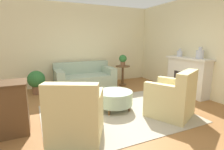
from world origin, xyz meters
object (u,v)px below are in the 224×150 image
(armchair_right, at_px, (173,99))
(potted_plant_on_side_table, at_px, (123,59))
(vase_mantel_far, at_px, (200,54))
(potted_plant_floor, at_px, (36,81))
(armchair_left, at_px, (76,117))
(ottoman_table, at_px, (115,98))
(side_table, at_px, (123,72))
(vase_mantel_near, at_px, (180,53))
(couch, at_px, (85,79))

(armchair_right, distance_m, potted_plant_on_side_table, 2.77)
(vase_mantel_far, distance_m, potted_plant_floor, 4.65)
(armchair_left, distance_m, ottoman_table, 1.36)
(ottoman_table, xyz_separation_m, potted_plant_floor, (-1.58, 2.04, 0.13))
(armchair_left, xyz_separation_m, vase_mantel_far, (3.49, 0.62, 0.84))
(side_table, bearing_deg, vase_mantel_far, -60.42)
(ottoman_table, bearing_deg, potted_plant_floor, 127.74)
(vase_mantel_near, xyz_separation_m, vase_mantel_far, (0.00, -0.70, 0.03))
(armchair_left, xyz_separation_m, vase_mantel_near, (3.49, 1.31, 0.81))
(potted_plant_floor, bearing_deg, couch, 3.12)
(armchair_left, bearing_deg, vase_mantel_near, 20.63)
(armchair_left, height_order, side_table, armchair_left)
(couch, xyz_separation_m, vase_mantel_near, (2.50, -1.63, 0.88))
(vase_mantel_far, bearing_deg, armchair_right, -157.04)
(vase_mantel_near, distance_m, potted_plant_floor, 4.35)
(armchair_left, xyz_separation_m, potted_plant_floor, (-0.50, 2.87, 0.03))
(couch, bearing_deg, armchair_left, -108.50)
(side_table, xyz_separation_m, potted_plant_floor, (-2.80, 0.16, -0.06))
(side_table, bearing_deg, vase_mantel_near, -49.58)
(ottoman_table, distance_m, side_table, 2.25)
(couch, xyz_separation_m, side_table, (1.32, -0.24, 0.16))
(couch, relative_size, potted_plant_floor, 2.74)
(armchair_left, height_order, potted_plant_on_side_table, potted_plant_on_side_table)
(couch, xyz_separation_m, potted_plant_on_side_table, (1.32, -0.24, 0.61))
(armchair_right, xyz_separation_m, side_table, (0.27, 2.71, 0.09))
(side_table, xyz_separation_m, vase_mantel_far, (1.19, -2.09, 0.75))
(vase_mantel_near, bearing_deg, armchair_right, -137.92)
(couch, distance_m, vase_mantel_far, 3.54)
(ottoman_table, xyz_separation_m, potted_plant_on_side_table, (1.22, 1.89, 0.63))
(side_table, distance_m, potted_plant_on_side_table, 0.45)
(vase_mantel_far, height_order, potted_plant_floor, vase_mantel_far)
(side_table, height_order, vase_mantel_near, vase_mantel_near)
(side_table, relative_size, vase_mantel_far, 2.27)
(armchair_right, xyz_separation_m, vase_mantel_near, (1.45, 1.31, 0.81))
(armchair_right, height_order, side_table, armchair_right)
(armchair_right, bearing_deg, ottoman_table, 139.18)
(potted_plant_on_side_table, bearing_deg, armchair_left, -130.40)
(armchair_left, relative_size, potted_plant_on_side_table, 2.87)
(couch, height_order, vase_mantel_far, vase_mantel_far)
(couch, distance_m, armchair_right, 3.13)
(armchair_left, relative_size, potted_plant_floor, 1.58)
(ottoman_table, distance_m, potted_plant_floor, 2.59)
(armchair_left, distance_m, vase_mantel_far, 3.64)
(armchair_left, xyz_separation_m, ottoman_table, (1.08, 0.82, -0.10))
(vase_mantel_near, height_order, potted_plant_floor, vase_mantel_near)
(armchair_right, xyz_separation_m, potted_plant_floor, (-2.53, 2.87, 0.03))
(potted_plant_floor, bearing_deg, vase_mantel_near, -21.27)
(armchair_right, relative_size, vase_mantel_near, 4.72)
(potted_plant_on_side_table, xyz_separation_m, potted_plant_floor, (-2.80, 0.16, -0.51))
(couch, bearing_deg, side_table, -10.34)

